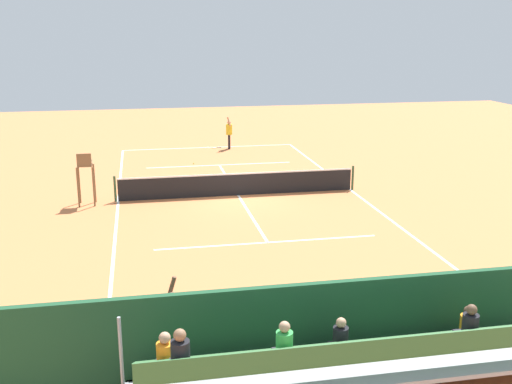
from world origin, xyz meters
name	(u,v)px	position (x,y,z in m)	size (l,w,h in m)	color
ground_plane	(238,195)	(0.00, 0.00, 0.00)	(60.00, 60.00, 0.00)	#D17542
court_line_markings	(238,195)	(0.00, -0.04, 0.00)	(10.10, 22.20, 0.01)	white
tennis_net	(238,184)	(0.00, 0.00, 0.50)	(10.30, 0.10, 1.07)	black
backdrop_wall	(348,325)	(0.00, 14.00, 1.00)	(18.00, 0.16, 2.00)	#1E4C2D
bleacher_stand	(371,362)	(0.03, 15.36, 0.94)	(9.06, 2.40, 2.48)	#9EA0A5
umpire_chair	(85,173)	(6.20, 0.28, 1.31)	(0.67, 0.67, 2.14)	brown
courtside_bench	(425,320)	(-2.09, 13.27, 0.56)	(1.80, 0.40, 0.93)	#234C2D
equipment_bag	(367,344)	(-0.66, 13.40, 0.18)	(0.90, 0.36, 0.36)	#B22D2D
tennis_player	(229,132)	(-1.16, -10.33, 1.02)	(0.41, 0.55, 1.93)	black
tennis_racket	(215,147)	(-0.36, -10.83, 0.01)	(0.58, 0.35, 0.03)	black
tennis_ball_near	(194,163)	(1.28, -6.56, 0.03)	(0.07, 0.07, 0.07)	#CCDB33
line_judge	(173,321)	(3.52, 13.17, 1.02)	(0.37, 0.54, 1.93)	#232328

